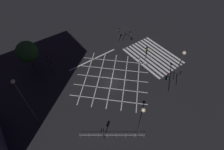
# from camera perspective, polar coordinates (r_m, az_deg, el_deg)

# --- Properties ---
(ground_plane) EXTENTS (200.00, 200.00, 0.00)m
(ground_plane) POSITION_cam_1_polar(r_m,az_deg,el_deg) (32.88, 0.00, -1.10)
(ground_plane) COLOR black
(road_markings) EXTENTS (16.55, 22.94, 0.01)m
(road_markings) POSITION_cam_1_polar(r_m,az_deg,el_deg) (36.62, 9.17, 4.44)
(road_markings) COLOR silver
(road_markings) RESTS_ON ground_plane
(traffic_light_ne_main) EXTENTS (0.39, 0.36, 4.00)m
(traffic_light_ne_main) POSITION_cam_1_polar(r_m,az_deg,el_deg) (34.11, -20.11, 4.34)
(traffic_light_ne_main) COLOR #2D2D30
(traffic_light_ne_main) RESTS_ON ground_plane
(traffic_light_nw_main) EXTENTS (0.39, 0.36, 3.39)m
(traffic_light_nw_main) POSITION_cam_1_polar(r_m,az_deg,el_deg) (24.46, -3.14, -17.94)
(traffic_light_nw_main) COLOR #2D2D30
(traffic_light_nw_main) RESTS_ON ground_plane
(traffic_light_ne_cross) EXTENTS (0.36, 0.39, 3.26)m
(traffic_light_ne_cross) POSITION_cam_1_polar(r_m,az_deg,el_deg) (34.20, -19.08, 3.60)
(traffic_light_ne_cross) COLOR #2D2D30
(traffic_light_ne_cross) RESTS_ON ground_plane
(traffic_light_se_cross) EXTENTS (0.36, 0.39, 3.49)m
(traffic_light_se_cross) POSITION_cam_1_polar(r_m,az_deg,el_deg) (39.96, 2.11, 13.77)
(traffic_light_se_cross) COLOR #2D2D30
(traffic_light_se_cross) RESTS_ON ground_plane
(traffic_light_se_main) EXTENTS (2.68, 0.36, 4.33)m
(traffic_light_se_main) POSITION_cam_1_polar(r_m,az_deg,el_deg) (38.74, 4.74, 13.66)
(traffic_light_se_main) COLOR #2D2D30
(traffic_light_se_main) RESTS_ON ground_plane
(traffic_light_sw_main) EXTENTS (0.39, 0.36, 3.89)m
(traffic_light_sw_main) POSITION_cam_1_polar(r_m,az_deg,el_deg) (31.86, 21.36, 0.00)
(traffic_light_sw_main) COLOR #2D2D30
(traffic_light_sw_main) RESTS_ON ground_plane
(traffic_light_sw_cross) EXTENTS (0.36, 2.45, 3.49)m
(traffic_light_sw_cross) POSITION_cam_1_polar(r_m,az_deg,el_deg) (31.51, 18.94, -0.33)
(traffic_light_sw_cross) COLOR #2D2D30
(traffic_light_sw_cross) RESTS_ON ground_plane
(traffic_light_median_south) EXTENTS (0.36, 0.39, 3.36)m
(traffic_light_median_south) POSITION_cam_1_polar(r_m,az_deg,el_deg) (35.54, 11.14, 7.69)
(traffic_light_median_south) COLOR #2D2D30
(traffic_light_median_south) RESTS_ON ground_plane
(street_lamp_east) EXTENTS (0.52, 0.52, 9.42)m
(street_lamp_east) POSITION_cam_1_polar(r_m,az_deg,el_deg) (27.56, 20.98, 2.60)
(street_lamp_east) COLOR #2D2D30
(street_lamp_east) RESTS_ON ground_plane
(street_lamp_west) EXTENTS (0.50, 0.50, 7.84)m
(street_lamp_west) POSITION_cam_1_polar(r_m,az_deg,el_deg) (21.99, 9.51, -14.02)
(street_lamp_west) COLOR #2D2D30
(street_lamp_west) RESTS_ON ground_plane
(street_lamp_far) EXTENTS (0.48, 0.48, 9.87)m
(street_lamp_far) POSITION_cam_1_polar(r_m,az_deg,el_deg) (24.83, -27.06, -6.51)
(street_lamp_far) COLOR #2D2D30
(street_lamp_far) RESTS_ON ground_plane
(street_tree_near) EXTENTS (3.97, 3.97, 5.92)m
(street_tree_near) POSITION_cam_1_polar(r_m,az_deg,el_deg) (35.92, -25.98, 6.88)
(street_tree_near) COLOR #38281C
(street_tree_near) RESTS_ON ground_plane
(pedestrian_railing) EXTENTS (5.50, 7.40, 1.05)m
(pedestrian_railing) POSITION_cam_1_polar(r_m,az_deg,el_deg) (26.14, 0.00, -19.05)
(pedestrian_railing) COLOR #B7B7BC
(pedestrian_railing) RESTS_ON ground_plane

